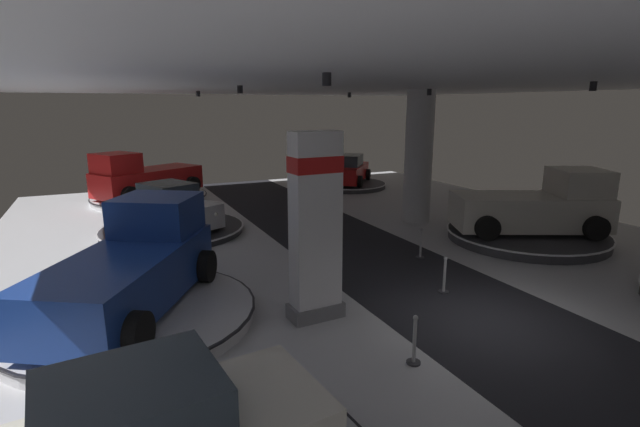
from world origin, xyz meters
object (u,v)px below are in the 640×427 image
at_px(display_platform_deep_left, 150,198).
at_px(display_platform_deep_right, 348,185).
at_px(pickup_truck_mid_right, 538,206).
at_px(display_car_deep_right, 348,170).
at_px(display_car_far_left, 171,207).
at_px(brand_sign_pylon, 315,225).
at_px(pickup_truck_deep_left, 143,178).
at_px(display_platform_far_left, 173,229).
at_px(pickup_truck_mid_left, 134,266).
at_px(display_platform_mid_right, 526,235).
at_px(display_platform_mid_left, 131,315).
at_px(visitor_walking_near, 302,205).
at_px(visitor_walking_far, 337,205).
at_px(column_right, 418,157).

bearing_deg(display_platform_deep_left, display_platform_deep_right, -2.76).
relative_size(pickup_truck_mid_right, display_car_deep_right, 1.30).
bearing_deg(display_car_far_left, display_platform_deep_left, 91.37).
distance_m(brand_sign_pylon, pickup_truck_deep_left, 15.90).
distance_m(display_platform_far_left, pickup_truck_mid_left, 7.59).
bearing_deg(display_platform_mid_right, pickup_truck_deep_left, 132.64).
relative_size(display_platform_far_left, display_platform_mid_left, 0.96).
relative_size(display_platform_mid_left, pickup_truck_mid_left, 1.01).
bearing_deg(display_car_deep_right, visitor_walking_near, -129.57).
xyz_separation_m(brand_sign_pylon, pickup_truck_mid_left, (-3.79, 1.82, -0.97)).
distance_m(pickup_truck_mid_right, visitor_walking_far, 7.53).
height_order(column_right, display_car_deep_right, column_right).
bearing_deg(pickup_truck_mid_left, display_platform_mid_right, 2.96).
distance_m(display_platform_mid_right, display_car_deep_right, 12.79).
bearing_deg(visitor_walking_near, display_platform_mid_left, -137.89).
distance_m(display_car_far_left, visitor_walking_near, 5.14).
relative_size(display_car_far_left, pickup_truck_mid_right, 0.80).
relative_size(display_platform_mid_right, visitor_walking_far, 3.57).
height_order(column_right, pickup_truck_mid_left, column_right).
bearing_deg(display_platform_far_left, display_platform_deep_right, 29.12).
relative_size(display_platform_deep_left, display_platform_deep_right, 1.25).
height_order(pickup_truck_deep_left, display_platform_deep_right, pickup_truck_deep_left).
xyz_separation_m(display_car_far_left, pickup_truck_deep_left, (-0.44, 6.56, 0.26)).
distance_m(pickup_truck_mid_right, display_car_deep_right, 12.92).
relative_size(display_platform_far_left, display_car_deep_right, 1.25).
bearing_deg(display_platform_deep_right, display_car_far_left, -151.01).
height_order(column_right, pickup_truck_deep_left, column_right).
xyz_separation_m(display_platform_mid_right, pickup_truck_mid_right, (0.29, -0.14, 1.09)).
bearing_deg(display_platform_far_left, visitor_walking_far, -16.47).
xyz_separation_m(brand_sign_pylon, visitor_walking_far, (4.27, 7.26, -1.34)).
relative_size(display_platform_deep_right, visitor_walking_near, 2.88).
relative_size(display_platform_mid_right, pickup_truck_mid_left, 1.01).
height_order(display_car_far_left, pickup_truck_mid_right, pickup_truck_mid_right).
bearing_deg(brand_sign_pylon, display_platform_deep_left, 97.67).
height_order(pickup_truck_mid_left, display_platform_deep_right, pickup_truck_mid_left).
bearing_deg(display_platform_far_left, pickup_truck_mid_right, -29.33).
height_order(column_right, brand_sign_pylon, column_right).
xyz_separation_m(display_car_far_left, visitor_walking_far, (6.25, -1.87, -0.12)).
xyz_separation_m(pickup_truck_mid_left, display_platform_deep_right, (12.96, 13.48, -1.11)).
bearing_deg(display_platform_far_left, pickup_truck_deep_left, 93.94).
height_order(column_right, display_car_far_left, column_right).
bearing_deg(pickup_truck_mid_left, display_platform_mid_left, -121.34).
xyz_separation_m(pickup_truck_mid_right, display_platform_deep_left, (-12.13, 13.46, -1.10)).
bearing_deg(column_right, display_platform_mid_left, -156.44).
xyz_separation_m(column_right, display_platform_mid_right, (1.89, -4.16, -2.56)).
height_order(display_car_far_left, display_platform_mid_right, display_car_far_left).
bearing_deg(pickup_truck_mid_left, pickup_truck_deep_left, 84.31).
distance_m(visitor_walking_near, visitor_walking_far, 1.40).
bearing_deg(brand_sign_pylon, pickup_truck_deep_left, 98.74).
bearing_deg(display_platform_mid_right, display_platform_deep_left, 131.63).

